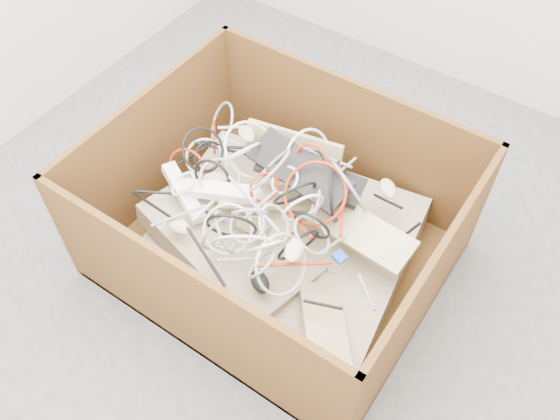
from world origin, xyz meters
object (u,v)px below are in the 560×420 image
Objects in this scene: power_strip_left at (221,191)px; vga_plug at (340,257)px; cardboard_box at (274,235)px; power_strip_right at (183,193)px.

power_strip_left is 7.33× the size of vga_plug.
cardboard_box is 4.51× the size of power_strip_right.
cardboard_box is at bearing 13.13° from power_strip_left.
vga_plug is (0.34, -0.07, 0.20)m from cardboard_box.
power_strip_right reaches higher than vga_plug.
vga_plug is (0.68, 0.07, 0.03)m from power_strip_right.
power_strip_left is at bearing -162.91° from vga_plug.
power_strip_right is at bearing -158.36° from cardboard_box.
power_strip_right is (-0.16, -0.05, -0.07)m from power_strip_left.
vga_plug is at bearing 30.34° from power_strip_right.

